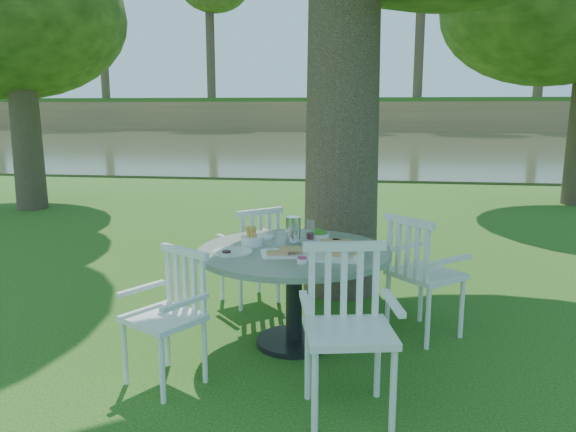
% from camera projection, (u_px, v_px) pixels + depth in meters
% --- Properties ---
extents(ground, '(140.00, 140.00, 0.00)m').
position_uv_depth(ground, '(284.00, 321.00, 4.63)').
color(ground, '#18420D').
rests_on(ground, ground).
extents(table, '(1.40, 1.40, 0.73)m').
position_uv_depth(table, '(294.00, 268.00, 4.08)').
color(table, black).
rests_on(table, ground).
extents(chair_ne, '(0.65, 0.65, 0.94)m').
position_uv_depth(chair_ne, '(417.00, 267.00, 4.22)').
color(chair_ne, white).
rests_on(chair_ne, ground).
extents(chair_nw, '(0.61, 0.60, 0.88)m').
position_uv_depth(chair_nw, '(254.00, 248.00, 4.96)').
color(chair_nw, white).
rests_on(chair_nw, ground).
extents(chair_sw, '(0.58, 0.57, 0.85)m').
position_uv_depth(chair_sw, '(174.00, 305.00, 3.57)').
color(chair_sw, white).
rests_on(chair_sw, ground).
extents(chair_se, '(0.57, 0.55, 0.96)m').
position_uv_depth(chair_se, '(347.00, 315.00, 3.22)').
color(chair_se, white).
rests_on(chair_se, ground).
extents(tableware, '(1.11, 0.83, 0.22)m').
position_uv_depth(tableware, '(293.00, 242.00, 4.10)').
color(tableware, white).
rests_on(tableware, table).
extents(river, '(100.00, 28.00, 0.12)m').
position_uv_depth(river, '(357.00, 145.00, 26.98)').
color(river, '#353A22').
rests_on(river, ground).
extents(far_bank, '(100.00, 18.00, 15.20)m').
position_uv_depth(far_bank, '(368.00, 35.00, 43.17)').
color(far_bank, olive).
rests_on(far_bank, ground).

